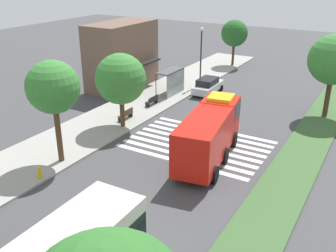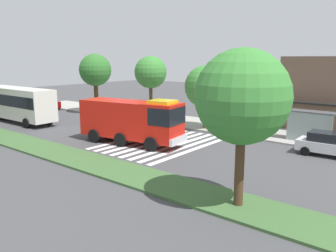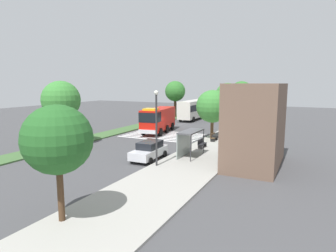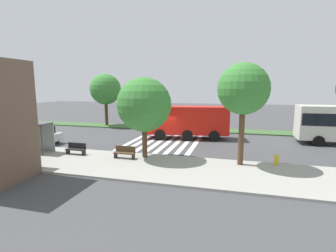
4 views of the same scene
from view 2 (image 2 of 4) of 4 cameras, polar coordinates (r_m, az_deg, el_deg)
ground_plane at (r=27.99m, az=-0.67°, el=-2.89°), size 120.00×120.00×0.00m
sidewalk at (r=34.88m, az=8.41°, el=-0.08°), size 60.00×5.76×0.14m
median_strip at (r=23.08m, az=-12.28°, el=-6.03°), size 60.00×3.00×0.14m
crosswalk at (r=28.11m, az=-0.97°, el=-2.81°), size 6.75×10.32×0.01m
fire_truck at (r=27.51m, az=-5.67°, el=1.10°), size 9.07×3.79×3.71m
parked_car_west at (r=49.23m, az=-19.51°, el=3.67°), size 4.32×2.09×1.82m
parked_car_mid at (r=26.76m, az=25.23°, el=-2.72°), size 4.51×2.18×1.68m
transit_bus at (r=40.39m, az=-23.69°, el=3.66°), size 11.05×2.96×3.70m
bus_stop_shelter at (r=29.88m, az=22.52°, el=0.85°), size 3.50×1.40×2.46m
bench_near_shelter at (r=31.42m, az=15.35°, el=-0.63°), size 1.60×0.50×0.90m
bench_west_of_shelter at (r=33.28m, az=8.73°, el=0.29°), size 1.60×0.50×0.90m
storefront_building at (r=35.60m, az=25.16°, el=4.76°), size 8.18×4.89×6.96m
sidewalk_tree_far_west at (r=43.78m, az=-11.95°, el=8.98°), size 3.94×3.94×7.21m
sidewalk_tree_west at (r=37.15m, az=-2.90°, el=8.81°), size 3.44×3.44×6.91m
sidewalk_tree_center at (r=32.96m, az=6.28°, el=6.47°), size 4.04×4.04×6.04m
median_tree_west at (r=15.38m, az=12.21°, el=4.68°), size 4.23×4.23×7.12m
fire_hydrant at (r=38.91m, az=-5.95°, el=1.77°), size 0.28×0.28×0.70m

